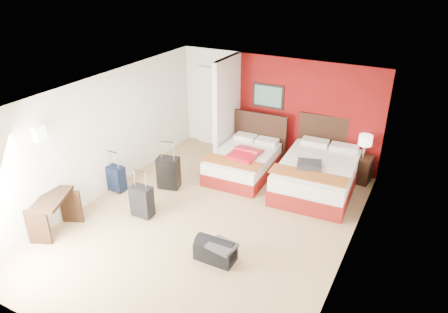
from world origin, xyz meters
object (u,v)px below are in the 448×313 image
Objects in this scene: table_lamp at (365,146)px; duffel_bag at (215,251)px; bed_left at (243,164)px; desk at (55,215)px; suitcase_black at (169,174)px; suitcase_charcoal at (142,202)px; nightstand at (361,169)px; suitcase_navy at (116,179)px; bed_right at (317,176)px; red_suitcase_open at (245,154)px.

duffel_bag is (-1.55, -3.85, -0.68)m from table_lamp.
desk is (-2.02, -3.59, 0.10)m from bed_left.
suitcase_black reaches higher than suitcase_charcoal.
desk reaches higher than suitcase_black.
bed_left is 3.02× the size of nightstand.
table_lamp is at bearing 43.13° from suitcase_charcoal.
duffel_bag is at bearing -15.32° from suitcase_navy.
suitcase_black is 0.78× the size of desk.
suitcase_navy is (-4.52, -2.87, -0.03)m from nightstand.
nightstand reaches higher than duffel_bag.
suitcase_charcoal is (0.17, -1.14, -0.04)m from suitcase_black.
desk is at bearing -85.15° from suitcase_navy.
suitcase_charcoal reaches higher than duffel_bag.
bed_right is 4.27m from suitcase_navy.
table_lamp is 4.84m from suitcase_charcoal.
desk is (-2.91, -0.68, 0.20)m from duffel_bag.
nightstand is 0.87× the size of suitcase_black.
bed_right is 2.71× the size of red_suitcase_open.
suitcase_black is (-1.14, -1.30, 0.07)m from bed_left.
suitcase_black is at bearing -147.95° from table_lamp.
duffel_bag is (2.96, -0.99, -0.10)m from suitcase_navy.
bed_right reaches higher than suitcase_navy.
bed_left is 2.83m from suitcase_navy.
bed_right is at bearing -127.25° from nightstand.
suitcase_navy is at bearing -137.63° from red_suitcase_open.
nightstand is (2.45, 0.95, 0.03)m from bed_left.
suitcase_charcoal reaches higher than nightstand.
bed_right is at bearing 9.89° from red_suitcase_open.
bed_right is 3.27× the size of duffel_bag.
desk reaches higher than bed_right.
red_suitcase_open is (-1.59, -0.21, 0.27)m from bed_right.
suitcase_black is 1.12m from suitcase_navy.
red_suitcase_open is at bearing 105.09° from duffel_bag.
suitcase_navy is at bearing 160.92° from duffel_bag.
duffel_bag is (0.79, -2.81, -0.42)m from red_suitcase_open.
red_suitcase_open is 2.59m from suitcase_charcoal.
red_suitcase_open is at bearing 63.78° from suitcase_charcoal.
bed_right is at bearing 12.55° from suitcase_black.
suitcase_black is (-1.24, -1.20, -0.25)m from red_suitcase_open.
duffel_bag is at bearing -107.06° from nightstand.
red_suitcase_open is at bearing 43.07° from suitcase_navy.
suitcase_charcoal is (-1.07, -2.34, -0.29)m from red_suitcase_open.
red_suitcase_open is 2.85m from suitcase_navy.
nightstand is 6.37m from desk.
suitcase_black is at bearing -143.06° from nightstand.
red_suitcase_open is at bearing 35.17° from desk.
nightstand is 0.67× the size of desk.
bed_left is at bearing 37.08° from desk.
duffel_bag is at bearing -71.85° from red_suitcase_open.
duffel_bag is at bearing -111.96° from table_lamp.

